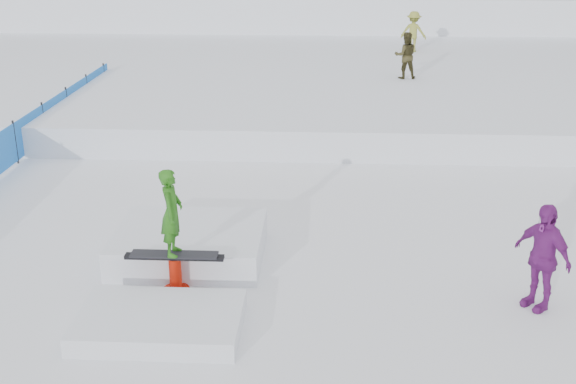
{
  "coord_description": "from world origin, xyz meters",
  "views": [
    {
      "loc": [
        1.13,
        -10.15,
        5.69
      ],
      "look_at": [
        0.5,
        2.0,
        1.1
      ],
      "focal_mm": 45.0,
      "sensor_mm": 36.0,
      "label": 1
    }
  ],
  "objects_px": {
    "jib_rail_feature": "(182,259)",
    "safety_fence": "(15,142)",
    "walker_olive": "(406,55)",
    "walker_ygreen": "(413,32)",
    "spectator_purple": "(542,257)"
  },
  "relations": [
    {
      "from": "walker_olive",
      "to": "walker_ygreen",
      "type": "relative_size",
      "value": 0.96
    },
    {
      "from": "walker_olive",
      "to": "spectator_purple",
      "type": "distance_m",
      "value": 13.65
    },
    {
      "from": "safety_fence",
      "to": "jib_rail_feature",
      "type": "xyz_separation_m",
      "value": [
        5.27,
        -5.82,
        -0.25
      ]
    },
    {
      "from": "safety_fence",
      "to": "jib_rail_feature",
      "type": "height_order",
      "value": "jib_rail_feature"
    },
    {
      "from": "walker_ygreen",
      "to": "jib_rail_feature",
      "type": "relative_size",
      "value": 0.36
    },
    {
      "from": "spectator_purple",
      "to": "jib_rail_feature",
      "type": "xyz_separation_m",
      "value": [
        -5.73,
        0.75,
        -0.56
      ]
    },
    {
      "from": "walker_olive",
      "to": "spectator_purple",
      "type": "height_order",
      "value": "walker_olive"
    },
    {
      "from": "walker_olive",
      "to": "spectator_purple",
      "type": "bearing_deg",
      "value": 88.71
    },
    {
      "from": "walker_olive",
      "to": "spectator_purple",
      "type": "xyz_separation_m",
      "value": [
        0.76,
        -13.62,
        -0.69
      ]
    },
    {
      "from": "walker_ygreen",
      "to": "safety_fence",
      "type": "bearing_deg",
      "value": 66.36
    },
    {
      "from": "spectator_purple",
      "to": "jib_rail_feature",
      "type": "bearing_deg",
      "value": -133.27
    },
    {
      "from": "jib_rail_feature",
      "to": "safety_fence",
      "type": "bearing_deg",
      "value": 132.12
    },
    {
      "from": "safety_fence",
      "to": "walker_olive",
      "type": "distance_m",
      "value": 12.47
    },
    {
      "from": "safety_fence",
      "to": "walker_ygreen",
      "type": "relative_size",
      "value": 10.2
    },
    {
      "from": "walker_olive",
      "to": "walker_ygreen",
      "type": "xyz_separation_m",
      "value": [
        0.83,
        5.24,
        0.03
      ]
    }
  ]
}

